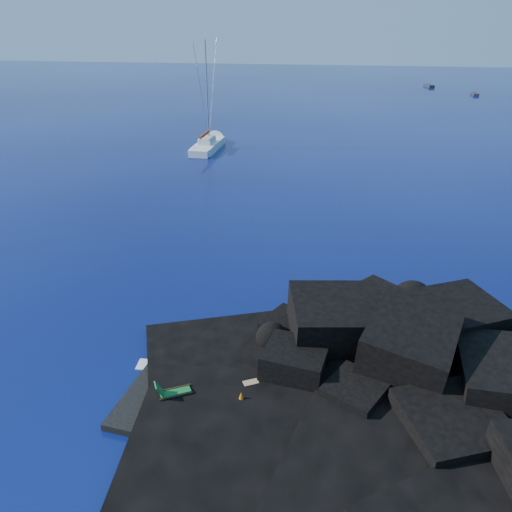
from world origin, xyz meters
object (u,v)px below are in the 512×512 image
(sunbather, at_px, (251,384))
(sailboat, at_px, (208,149))
(marker_cone, at_px, (241,398))
(distant_boat_a, at_px, (429,87))
(deck_chair, at_px, (175,388))
(distant_boat_b, at_px, (474,95))

(sunbather, bearing_deg, sailboat, 77.80)
(sailboat, height_order, marker_cone, sailboat)
(sailboat, xyz_separation_m, distant_boat_a, (40.90, 80.60, 0.00))
(sunbather, distance_m, distant_boat_a, 132.10)
(marker_cone, bearing_deg, sunbather, 78.90)
(marker_cone, bearing_deg, deck_chair, -177.06)
(sailboat, relative_size, sunbather, 6.94)
(distant_boat_a, bearing_deg, distant_boat_b, -72.95)
(sailboat, height_order, sunbather, sailboat)
(deck_chair, height_order, marker_cone, deck_chair)
(deck_chair, distance_m, marker_cone, 3.12)
(sailboat, relative_size, deck_chair, 8.81)
(distant_boat_a, bearing_deg, deck_chair, -114.53)
(sunbather, xyz_separation_m, distant_boat_b, (34.55, 114.08, -0.54))
(sailboat, bearing_deg, distant_boat_a, 63.46)
(sailboat, bearing_deg, marker_cone, -73.34)
(sunbather, height_order, distant_boat_a, sunbather)
(sailboat, distance_m, distant_boat_a, 90.38)
(sailboat, relative_size, marker_cone, 22.69)
(distant_boat_b, bearing_deg, deck_chair, -108.12)
(sunbather, bearing_deg, marker_cone, -130.22)
(deck_chair, bearing_deg, sailboat, 73.68)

